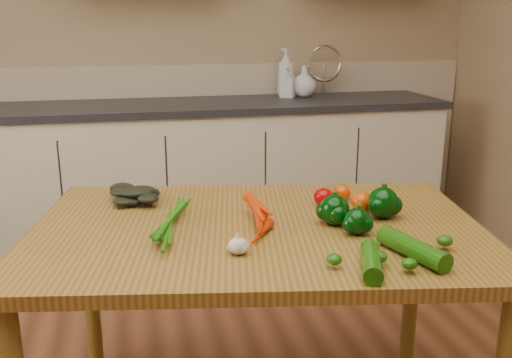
{
  "coord_description": "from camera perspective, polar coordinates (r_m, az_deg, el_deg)",
  "views": [
    {
      "loc": [
        -0.26,
        -1.18,
        1.38
      ],
      "look_at": [
        0.16,
        0.71,
        0.83
      ],
      "focal_mm": 40.0,
      "sensor_mm": 36.0,
      "label": 1
    }
  ],
  "objects": [
    {
      "name": "pepper_c",
      "position": [
        1.74,
        10.09,
        -4.2
      ],
      "size": [
        0.08,
        0.08,
        0.08
      ],
      "primitive_type": "sphere",
      "color": "black",
      "rests_on": "table"
    },
    {
      "name": "carrot_bunch",
      "position": [
        1.76,
        -2.6,
        -3.81
      ],
      "size": [
        0.29,
        0.24,
        0.07
      ],
      "primitive_type": null,
      "rotation": [
        0.0,
        0.0,
        -0.17
      ],
      "color": "red",
      "rests_on": "table"
    },
    {
      "name": "leafy_greens",
      "position": [
        2.04,
        -11.73,
        -0.97
      ],
      "size": [
        0.2,
        0.18,
        0.1
      ],
      "primitive_type": null,
      "color": "black",
      "rests_on": "table"
    },
    {
      "name": "tomato_c",
      "position": [
        1.95,
        10.51,
        -2.21
      ],
      "size": [
        0.07,
        0.07,
        0.07
      ],
      "primitive_type": "ellipsoid",
      "color": "#C03E04",
      "rests_on": "table"
    },
    {
      "name": "soap_bottle_a",
      "position": [
        3.68,
        3.03,
        10.62
      ],
      "size": [
        0.16,
        0.16,
        0.3
      ],
      "primitive_type": "imported",
      "rotation": [
        0.0,
        0.0,
        3.92
      ],
      "color": "silver",
      "rests_on": "counter_run"
    },
    {
      "name": "tomato_a",
      "position": [
        1.98,
        6.76,
        -1.81
      ],
      "size": [
        0.07,
        0.07,
        0.06
      ],
      "primitive_type": "ellipsoid",
      "color": "#980205",
      "rests_on": "table"
    },
    {
      "name": "soap_bottle_b",
      "position": [
        3.63,
        3.22,
        9.62
      ],
      "size": [
        0.12,
        0.12,
        0.19
      ],
      "primitive_type": "imported",
      "rotation": [
        0.0,
        0.0,
        5.73
      ],
      "color": "silver",
      "rests_on": "counter_run"
    },
    {
      "name": "soap_bottle_c",
      "position": [
        3.67,
        4.85,
        9.71
      ],
      "size": [
        0.17,
        0.17,
        0.19
      ],
      "primitive_type": "imported",
      "rotation": [
        0.0,
        0.0,
        1.75
      ],
      "color": "silver",
      "rests_on": "counter_run"
    },
    {
      "name": "counter_run",
      "position": [
        3.52,
        -4.44,
        0.55
      ],
      "size": [
        2.84,
        0.64,
        1.14
      ],
      "color": "beige",
      "rests_on": "ground"
    },
    {
      "name": "zucchini_b",
      "position": [
        1.5,
        11.47,
        -8.08
      ],
      "size": [
        0.12,
        0.2,
        0.05
      ],
      "primitive_type": "cylinder",
      "rotation": [
        1.57,
        0.0,
        -0.36
      ],
      "color": "#144507",
      "rests_on": "table"
    },
    {
      "name": "garlic_bulb",
      "position": [
        1.58,
        -1.79,
        -6.7
      ],
      "size": [
        0.06,
        0.06,
        0.05
      ],
      "primitive_type": "ellipsoid",
      "color": "beige",
      "rests_on": "table"
    },
    {
      "name": "pepper_a",
      "position": [
        1.81,
        7.84,
        -3.09
      ],
      "size": [
        0.09,
        0.09,
        0.09
      ],
      "primitive_type": "sphere",
      "color": "black",
      "rests_on": "table"
    },
    {
      "name": "table",
      "position": [
        1.82,
        0.17,
        -7.14
      ],
      "size": [
        1.54,
        1.13,
        0.75
      ],
      "rotation": [
        0.0,
        0.0,
        -0.17
      ],
      "color": "olive",
      "rests_on": "ground"
    },
    {
      "name": "pepper_b",
      "position": [
        1.89,
        12.59,
        -2.34
      ],
      "size": [
        0.1,
        0.1,
        0.1
      ],
      "primitive_type": "sphere",
      "color": "black",
      "rests_on": "table"
    },
    {
      "name": "room",
      "position": [
        1.38,
        -1.79,
        10.33
      ],
      "size": [
        4.04,
        5.04,
        2.64
      ],
      "color": "brown",
      "rests_on": "ground"
    },
    {
      "name": "tomato_b",
      "position": [
        2.04,
        8.55,
        -1.37
      ],
      "size": [
        0.07,
        0.07,
        0.06
      ],
      "primitive_type": "ellipsoid",
      "color": "#C03E04",
      "rests_on": "table"
    },
    {
      "name": "zucchini_a",
      "position": [
        1.6,
        15.41,
        -6.71
      ],
      "size": [
        0.12,
        0.24,
        0.06
      ],
      "primitive_type": "cylinder",
      "rotation": [
        1.57,
        0.0,
        0.27
      ],
      "color": "#144507",
      "rests_on": "table"
    }
  ]
}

